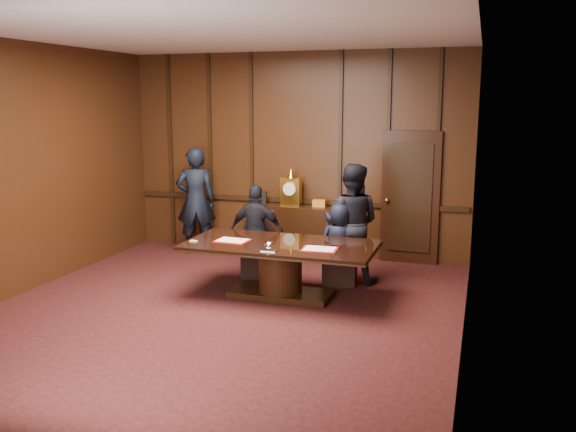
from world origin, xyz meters
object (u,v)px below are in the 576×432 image
object	(u,v)px
sideboard	(291,229)
witness_left	(196,201)
signatory_left	(257,231)
signatory_right	(340,244)
conference_table	(280,261)
witness_right	(351,223)

from	to	relation	value
sideboard	witness_left	distance (m)	1.76
signatory_left	signatory_right	bearing A→B (deg)	174.14
sideboard	conference_table	size ratio (longest dim) A/B	0.61
sideboard	signatory_right	distance (m)	1.80
sideboard	signatory_left	world-z (taller)	sideboard
conference_table	signatory_right	size ratio (longest dim) A/B	2.13
sideboard	signatory_right	world-z (taller)	sideboard
signatory_left	witness_left	distance (m)	1.92
signatory_right	signatory_left	bearing A→B (deg)	-13.74
sideboard	witness_left	bearing A→B (deg)	-171.13
signatory_left	witness_left	world-z (taller)	witness_left
witness_right	sideboard	bearing A→B (deg)	-41.46
sideboard	witness_right	bearing A→B (deg)	-41.18
signatory_left	witness_left	bearing A→B (deg)	-40.99
sideboard	signatory_left	distance (m)	1.38
sideboard	signatory_left	size ratio (longest dim) A/B	1.12
conference_table	sideboard	bearing A→B (deg)	103.72
witness_left	witness_right	size ratio (longest dim) A/B	1.06
sideboard	signatory_right	bearing A→B (deg)	-49.11
sideboard	witness_left	size ratio (longest dim) A/B	0.85
signatory_left	conference_table	bearing A→B (deg)	123.24
sideboard	conference_table	world-z (taller)	sideboard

